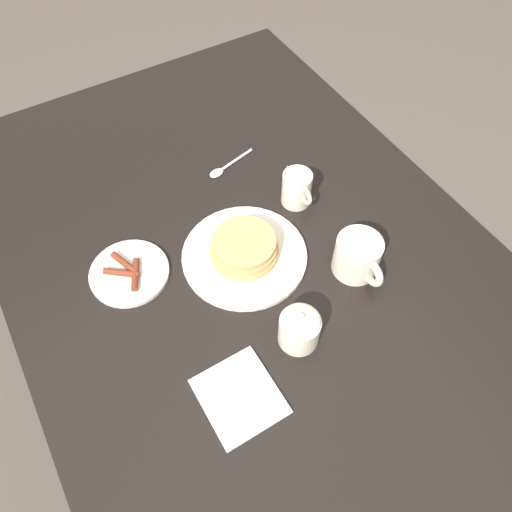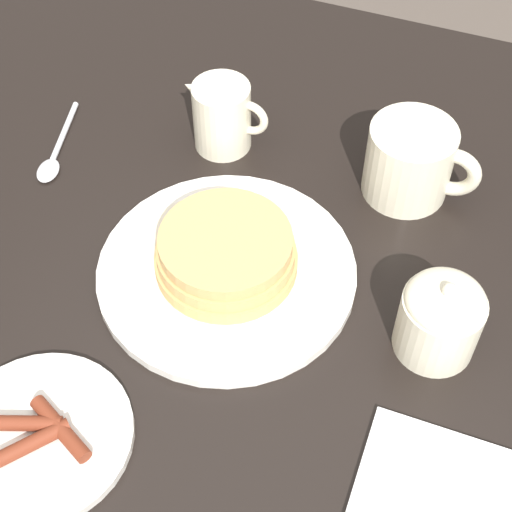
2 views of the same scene
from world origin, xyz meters
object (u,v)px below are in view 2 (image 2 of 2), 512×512
object	(u,v)px
coffee_mug	(412,161)
napkin	(442,502)
spoon	(55,155)
side_plate_bacon	(40,436)
pancake_plate	(226,263)
sugar_bowl	(440,318)
creamer_pitcher	(222,115)

from	to	relation	value
coffee_mug	napkin	xyz separation A→B (m)	(0.12, -0.35, -0.04)
spoon	side_plate_bacon	bearing A→B (deg)	-61.99
pancake_plate	spoon	world-z (taller)	pancake_plate
coffee_mug	sugar_bowl	xyz separation A→B (m)	(0.07, -0.19, 0.00)
side_plate_bacon	coffee_mug	distance (m)	0.48
side_plate_bacon	coffee_mug	size ratio (longest dim) A/B	1.31
creamer_pitcher	napkin	size ratio (longest dim) A/B	0.71
creamer_pitcher	spoon	bearing A→B (deg)	-152.21
creamer_pitcher	spoon	world-z (taller)	creamer_pitcher
pancake_plate	creamer_pitcher	xyz separation A→B (m)	(-0.08, 0.18, 0.02)
napkin	spoon	world-z (taller)	spoon
side_plate_bacon	coffee_mug	xyz separation A→B (m)	(0.23, 0.42, 0.04)
side_plate_bacon	spoon	size ratio (longest dim) A/B	1.22
creamer_pitcher	sugar_bowl	world-z (taller)	sugar_bowl
creamer_pitcher	pancake_plate	bearing A→B (deg)	-66.46
coffee_mug	creamer_pitcher	bearing A→B (deg)	-179.16
pancake_plate	creamer_pitcher	distance (m)	0.20
pancake_plate	side_plate_bacon	distance (m)	0.25
pancake_plate	side_plate_bacon	bearing A→B (deg)	-110.52
sugar_bowl	side_plate_bacon	bearing A→B (deg)	-143.76
pancake_plate	coffee_mug	xyz separation A→B (m)	(0.14, 0.19, 0.02)
pancake_plate	napkin	xyz separation A→B (m)	(0.26, -0.16, -0.02)
coffee_mug	sugar_bowl	size ratio (longest dim) A/B	1.34
creamer_pitcher	sugar_bowl	distance (m)	0.35
sugar_bowl	spoon	bearing A→B (deg)	168.48
coffee_mug	spoon	world-z (taller)	coffee_mug
coffee_mug	creamer_pitcher	xyz separation A→B (m)	(-0.22, -0.00, -0.00)
sugar_bowl	napkin	xyz separation A→B (m)	(0.04, -0.15, -0.04)
coffee_mug	napkin	world-z (taller)	coffee_mug
napkin	creamer_pitcher	bearing A→B (deg)	134.76
creamer_pitcher	napkin	world-z (taller)	creamer_pitcher
side_plate_bacon	coffee_mug	bearing A→B (deg)	61.03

